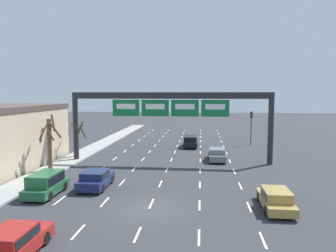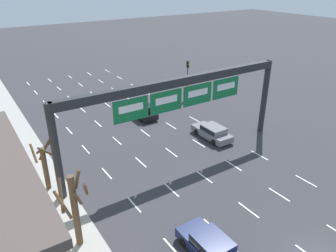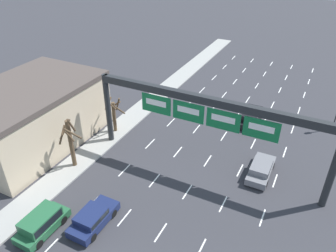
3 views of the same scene
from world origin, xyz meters
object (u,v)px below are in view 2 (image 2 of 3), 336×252
traffic_light_near_gantry (188,71)px  tree_bare_closest (45,163)px  suv_black (141,109)px  tree_bare_second (75,206)px  car_navy (210,246)px  sign_gantry (180,96)px  car_grey (212,132)px

traffic_light_near_gantry → tree_bare_closest: (-21.88, -11.56, -1.10)m
suv_black → tree_bare_second: (-13.15, -15.84, 2.12)m
car_navy → tree_bare_closest: bearing=117.2°
sign_gantry → car_grey: sign_gantry is taller
suv_black → tree_bare_second: tree_bare_second is taller
traffic_light_near_gantry → tree_bare_second: (-21.91, -18.58, -0.48)m
car_grey → tree_bare_second: size_ratio=0.86×
suv_black → tree_bare_second: size_ratio=0.89×
sign_gantry → traffic_light_near_gantry: bearing=51.3°
car_navy → suv_black: suv_black is taller
traffic_light_near_gantry → car_grey: bearing=-114.9°
car_navy → suv_black: 22.02m
sign_gantry → tree_bare_second: 12.80m
sign_gantry → traffic_light_near_gantry: sign_gantry is taller
car_navy → tree_bare_closest: size_ratio=1.05×
car_grey → sign_gantry: bearing=-163.9°
car_grey → traffic_light_near_gantry: (5.49, 11.81, 2.74)m
traffic_light_near_gantry → sign_gantry: bearing=-128.7°
tree_bare_closest → tree_bare_second: size_ratio=0.77×
sign_gantry → tree_bare_second: size_ratio=4.05×
tree_bare_second → traffic_light_near_gantry: bearing=40.3°
car_grey → suv_black: (-3.28, 9.07, 0.14)m
sign_gantry → suv_black: size_ratio=4.54×
car_navy → tree_bare_closest: tree_bare_closest is taller
tree_bare_closest → car_navy: bearing=-62.8°
sign_gantry → traffic_light_near_gantry: 17.23m
suv_black → car_grey: bearing=-70.1°
car_grey → tree_bare_closest: (-16.40, 0.25, 1.65)m
suv_black → car_navy: bearing=-108.3°
car_navy → suv_black: (6.92, 20.91, 0.13)m
suv_black → traffic_light_near_gantry: size_ratio=0.99×
sign_gantry → suv_black: 11.89m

